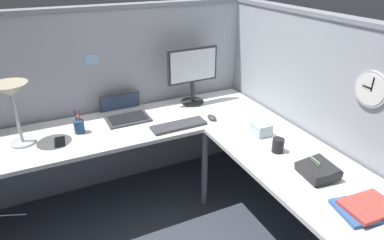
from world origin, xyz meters
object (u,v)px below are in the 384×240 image
at_px(desk_lamp_dome, 11,95).
at_px(tissue_box, 261,129).
at_px(coffee_mug, 278,145).
at_px(wall_clock, 372,89).
at_px(book_stack, 366,208).
at_px(keyboard, 179,125).
at_px(pen_cup, 79,126).
at_px(office_phone, 318,171).
at_px(computer_mouse, 212,117).
at_px(cell_phone, 60,142).
at_px(monitor, 193,72).
at_px(laptop, 124,112).

bearing_deg(desk_lamp_dome, tissue_box, -21.14).
relative_size(coffee_mug, wall_clock, 0.44).
relative_size(desk_lamp_dome, book_stack, 1.41).
xyz_separation_m(keyboard, pen_cup, (-0.70, 0.23, 0.04)).
distance_m(desk_lamp_dome, office_phone, 2.01).
xyz_separation_m(pen_cup, wall_clock, (1.54, -1.15, 0.43)).
xyz_separation_m(computer_mouse, coffee_mug, (0.16, -0.63, 0.03)).
bearing_deg(book_stack, pen_cup, 128.07).
relative_size(cell_phone, wall_clock, 0.65).
bearing_deg(tissue_box, wall_clock, -58.14).
xyz_separation_m(desk_lamp_dome, cell_phone, (0.24, -0.10, -0.36)).
relative_size(cell_phone, book_stack, 0.46).
height_order(book_stack, tissue_box, tissue_box).
bearing_deg(coffee_mug, tissue_box, 79.53).
bearing_deg(desk_lamp_dome, monitor, 5.74).
distance_m(monitor, laptop, 0.68).
bearing_deg(book_stack, monitor, 96.47).
bearing_deg(desk_lamp_dome, cell_phone, -23.32).
distance_m(pen_cup, wall_clock, 1.97).
relative_size(book_stack, tissue_box, 2.64).
distance_m(computer_mouse, wall_clock, 1.17).
distance_m(pen_cup, cell_phone, 0.19).
distance_m(computer_mouse, coffee_mug, 0.65).
bearing_deg(book_stack, cell_phone, 133.27).
height_order(monitor, computer_mouse, monitor).
xyz_separation_m(office_phone, book_stack, (0.00, -0.34, -0.02)).
height_order(monitor, desk_lamp_dome, monitor).
xyz_separation_m(monitor, computer_mouse, (-0.01, -0.37, -0.28)).
xyz_separation_m(laptop, coffee_mug, (0.78, -1.01, 0.02)).
distance_m(cell_phone, wall_clock, 2.05).
relative_size(monitor, coffee_mug, 5.21).
bearing_deg(desk_lamp_dome, coffee_mug, -29.14).
xyz_separation_m(keyboard, cell_phone, (-0.86, 0.14, -0.01)).
bearing_deg(coffee_mug, keyboard, 126.02).
bearing_deg(tissue_box, pen_cup, 153.21).
distance_m(computer_mouse, desk_lamp_dome, 1.45).
height_order(pen_cup, wall_clock, wall_clock).
relative_size(computer_mouse, wall_clock, 0.47).
xyz_separation_m(desk_lamp_dome, book_stack, (1.58, -1.53, -0.34)).
height_order(monitor, keyboard, monitor).
height_order(keyboard, office_phone, office_phone).
relative_size(keyboard, tissue_box, 3.58).
xyz_separation_m(cell_phone, tissue_box, (1.35, -0.51, 0.04)).
bearing_deg(computer_mouse, book_stack, -81.42).
distance_m(pen_cup, coffee_mug, 1.44).
height_order(cell_phone, tissue_box, tissue_box).
relative_size(monitor, keyboard, 1.16).
bearing_deg(book_stack, tissue_box, 89.37).
bearing_deg(office_phone, computer_mouse, 101.45).
distance_m(laptop, cell_phone, 0.59).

